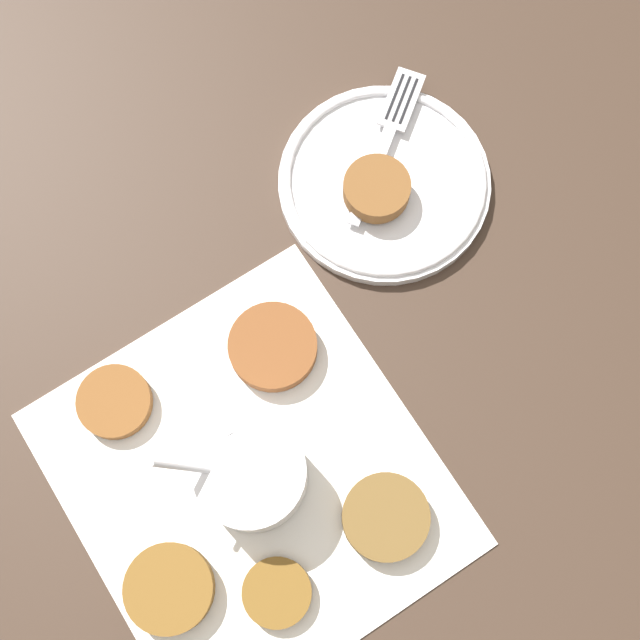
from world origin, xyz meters
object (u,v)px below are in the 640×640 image
at_px(serving_plate, 384,182).
at_px(fritter_on_plate, 377,189).
at_px(sauce_bowl, 251,475).
at_px(fork, 390,129).

relative_size(serving_plate, fritter_on_plate, 3.22).
bearing_deg(fritter_on_plate, serving_plate, -57.63).
distance_m(sauce_bowl, fork, 0.36).
xyz_separation_m(serving_plate, fritter_on_plate, (-0.01, 0.02, 0.02)).
xyz_separation_m(serving_plate, fork, (0.04, -0.03, 0.01)).
bearing_deg(serving_plate, fork, -34.26).
bearing_deg(fork, sauce_bowl, 131.24).
bearing_deg(fork, fritter_on_plate, 139.73).
bearing_deg(sauce_bowl, serving_plate, -51.13).
bearing_deg(fork, serving_plate, 145.74).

